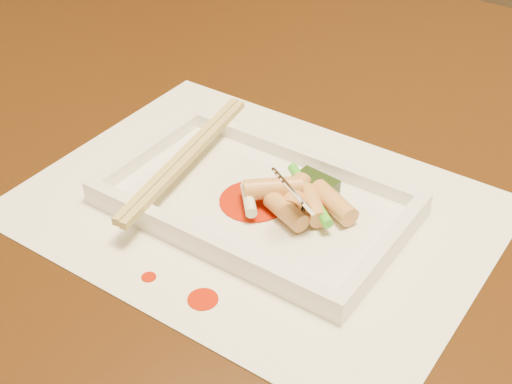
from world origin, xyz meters
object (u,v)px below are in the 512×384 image
Objects in this scene: fork at (342,146)px; placemat at (256,209)px; chopstick_a at (182,155)px; table at (290,212)px; plate_base at (256,205)px.

placemat is at bearing -165.58° from fork.
chopstick_a is at bearing -173.25° from fork.
table is 0.17m from plate_base.
plate_base is (0.04, -0.12, 0.11)m from table.
fork is at bearing 6.75° from chopstick_a.
chopstick_a is at bearing 180.00° from placemat.
plate_base is (0.00, 0.00, 0.00)m from placemat.
fork reaches higher than table.
plate_base is at bearing 0.00° from chopstick_a.
table is 3.50× the size of placemat.
placemat is at bearing 0.00° from chopstick_a.
fork is (0.07, 0.02, 0.08)m from plate_base.
plate_base is 0.11m from fork.
plate_base reaches higher than table.
fork reaches higher than chopstick_a.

